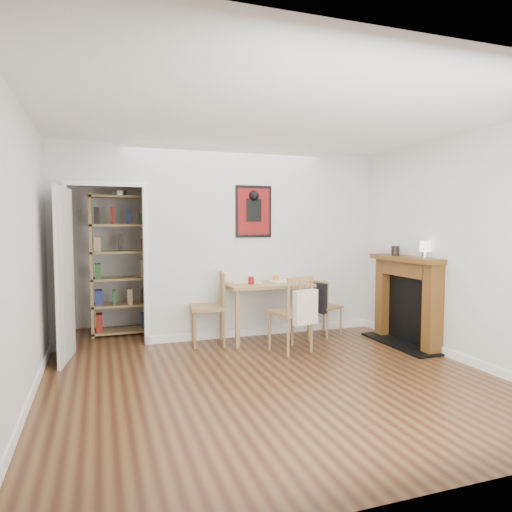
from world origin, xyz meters
name	(u,v)px	position (x,y,z in m)	size (l,w,h in m)	color
ground	(258,366)	(0.00, 0.00, 0.00)	(5.20, 5.20, 0.00)	brown
room_shell	(233,244)	(0.10, 1.34, 1.30)	(5.20, 5.20, 5.20)	silver
dining_table	(267,289)	(0.51, 1.10, 0.69)	(1.14, 0.73, 0.78)	#997247
chair_left	(208,308)	(-0.31, 1.08, 0.48)	(0.55, 0.55, 0.96)	#976E46
chair_right	(325,306)	(1.37, 1.05, 0.41)	(0.55, 0.52, 0.79)	#976E46
chair_front	(291,313)	(0.58, 0.43, 0.48)	(0.59, 0.63, 0.95)	#976E46
bookshelf	(121,265)	(-1.35, 2.06, 0.99)	(0.84, 0.34, 2.00)	#997247
fireplace	(407,298)	(2.16, 0.25, 0.62)	(0.45, 1.25, 1.16)	brown
red_glass	(251,280)	(0.26, 1.04, 0.83)	(0.08, 0.08, 0.10)	maroon
orange_fruit	(276,278)	(0.69, 1.22, 0.82)	(0.08, 0.08, 0.08)	orange
placemat	(247,282)	(0.26, 1.20, 0.78)	(0.39, 0.30, 0.00)	#F2E9C7
notebook	(284,281)	(0.77, 1.12, 0.79)	(0.33, 0.24, 0.02)	white
mantel_lamp	(425,247)	(2.16, -0.07, 1.29)	(0.14, 0.14, 0.21)	silver
ceramic_jar_a	(395,251)	(2.07, 0.41, 1.22)	(0.11, 0.11, 0.13)	black
ceramic_jar_b	(394,251)	(2.15, 0.55, 1.21)	(0.07, 0.07, 0.09)	black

